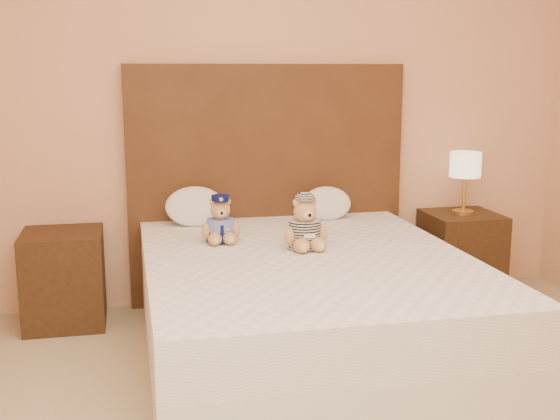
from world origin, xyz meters
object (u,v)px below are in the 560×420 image
(lamp, at_px, (465,168))
(bed, at_px, (307,308))
(teddy_prisoner, at_px, (305,223))
(pillow_right, at_px, (327,202))
(pillow_left, at_px, (195,204))
(nightstand_right, at_px, (461,254))
(teddy_police, at_px, (221,219))
(nightstand_left, at_px, (64,278))

(lamp, bearing_deg, bed, -147.38)
(bed, distance_m, teddy_prisoner, 0.43)
(pillow_right, bearing_deg, pillow_left, 180.00)
(nightstand_right, relative_size, teddy_police, 2.17)
(pillow_right, bearing_deg, bed, -112.36)
(nightstand_right, relative_size, lamp, 1.38)
(bed, bearing_deg, pillow_left, 119.95)
(bed, xyz_separation_m, pillow_right, (0.34, 0.83, 0.38))
(pillow_left, relative_size, pillow_right, 1.14)
(nightstand_left, height_order, lamp, lamp)
(nightstand_left, xyz_separation_m, teddy_police, (0.86, -0.43, 0.40))
(nightstand_left, bearing_deg, pillow_left, 2.23)
(bed, xyz_separation_m, teddy_police, (-0.39, 0.37, 0.40))
(teddy_prisoner, height_order, pillow_left, teddy_prisoner)
(teddy_prisoner, distance_m, pillow_left, 0.86)
(lamp, relative_size, teddy_prisoner, 1.46)
(nightstand_left, bearing_deg, teddy_police, -26.34)
(pillow_left, bearing_deg, pillow_right, 0.00)
(nightstand_left, height_order, teddy_police, teddy_police)
(teddy_police, relative_size, pillow_right, 0.82)
(teddy_prisoner, relative_size, pillow_right, 0.89)
(bed, bearing_deg, nightstand_right, 32.62)
(bed, bearing_deg, lamp, 32.62)
(nightstand_left, distance_m, pillow_left, 0.87)
(teddy_police, height_order, pillow_left, teddy_police)
(nightstand_left, xyz_separation_m, nightstand_right, (2.50, 0.00, 0.00))
(nightstand_right, xyz_separation_m, pillow_right, (-0.91, 0.03, 0.38))
(nightstand_left, distance_m, teddy_police, 1.04)
(bed, bearing_deg, teddy_prisoner, 81.14)
(nightstand_left, height_order, pillow_right, pillow_right)
(teddy_prisoner, distance_m, pillow_right, 0.77)
(lamp, distance_m, pillow_left, 1.74)
(bed, relative_size, teddy_prisoner, 7.28)
(nightstand_left, height_order, nightstand_right, same)
(nightstand_left, xyz_separation_m, teddy_prisoner, (1.27, -0.67, 0.41))
(teddy_prisoner, bearing_deg, pillow_left, 120.92)
(nightstand_right, height_order, pillow_right, pillow_right)
(teddy_prisoner, bearing_deg, bed, -103.62)
(bed, relative_size, nightstand_left, 3.64)
(bed, distance_m, teddy_police, 0.67)
(nightstand_right, xyz_separation_m, pillow_left, (-1.73, 0.03, 0.40))
(nightstand_left, relative_size, nightstand_right, 1.00)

